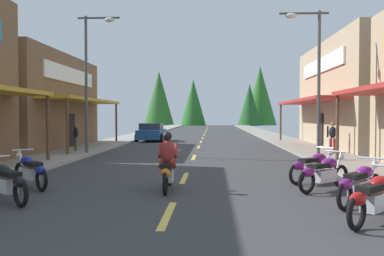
# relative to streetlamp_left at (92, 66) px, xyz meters

# --- Properties ---
(ground) EXTENTS (10.13, 99.40, 0.10)m
(ground) POSITION_rel_streetlamp_left_xyz_m (5.17, 14.84, -4.51)
(ground) COLOR #38383A
(sidewalk_left) EXTENTS (2.63, 99.40, 0.12)m
(sidewalk_left) POSITION_rel_streetlamp_left_xyz_m (-1.21, 14.84, -4.40)
(sidewalk_left) COLOR #9E9991
(sidewalk_left) RESTS_ON ground
(sidewalk_right) EXTENTS (2.63, 99.40, 0.12)m
(sidewalk_right) POSITION_rel_streetlamp_left_xyz_m (11.55, 14.84, -4.40)
(sidewalk_right) COLOR gray
(sidewalk_right) RESTS_ON ground
(centerline_dashes) EXTENTS (0.16, 72.30, 0.01)m
(centerline_dashes) POSITION_rel_streetlamp_left_xyz_m (5.17, 16.52, -4.46)
(centerline_dashes) COLOR #E0C64C
(centerline_dashes) RESTS_ON ground
(storefront_left_far) EXTENTS (9.77, 11.91, 5.64)m
(storefront_left_far) POSITION_rel_streetlamp_left_xyz_m (-6.48, 4.17, -1.64)
(storefront_left_far) COLOR brown
(storefront_left_far) RESTS_ON ground
(storefront_right_far) EXTENTS (8.25, 13.54, 6.56)m
(storefront_right_far) POSITION_rel_streetlamp_left_xyz_m (16.06, 5.91, -1.18)
(storefront_right_far) COLOR tan
(storefront_right_far) RESTS_ON ground
(streetlamp_left) EXTENTS (2.11, 0.30, 6.97)m
(streetlamp_left) POSITION_rel_streetlamp_left_xyz_m (0.00, 0.00, 0.00)
(streetlamp_left) COLOR #474C51
(streetlamp_left) RESTS_ON ground
(streetlamp_right) EXTENTS (2.11, 0.30, 6.49)m
(streetlamp_right) POSITION_rel_streetlamp_left_xyz_m (10.33, -2.47, -0.26)
(streetlamp_right) COLOR #474C51
(streetlamp_right) RESTS_ON ground
(motorcycle_parked_right_1) EXTENTS (1.55, 1.62, 1.04)m
(motorcycle_parked_right_1) POSITION_rel_streetlamp_left_xyz_m (9.04, -13.17, -3.97)
(motorcycle_parked_right_1) COLOR black
(motorcycle_parked_right_1) RESTS_ON ground
(motorcycle_parked_right_2) EXTENTS (1.53, 1.64, 1.04)m
(motorcycle_parked_right_2) POSITION_rel_streetlamp_left_xyz_m (9.30, -11.61, -3.97)
(motorcycle_parked_right_2) COLOR black
(motorcycle_parked_right_2) RESTS_ON ground
(motorcycle_parked_right_3) EXTENTS (1.69, 1.47, 1.04)m
(motorcycle_parked_right_3) POSITION_rel_streetlamp_left_xyz_m (8.99, -9.79, -3.97)
(motorcycle_parked_right_3) COLOR black
(motorcycle_parked_right_3) RESTS_ON ground
(motorcycle_parked_right_4) EXTENTS (1.76, 1.38, 1.04)m
(motorcycle_parked_right_4) POSITION_rel_streetlamp_left_xyz_m (9.04, -8.43, -3.97)
(motorcycle_parked_right_4) COLOR black
(motorcycle_parked_right_4) RESTS_ON ground
(motorcycle_parked_left_2) EXTENTS (1.68, 1.48, 1.04)m
(motorcycle_parked_left_2) POSITION_rel_streetlamp_left_xyz_m (1.38, -11.67, -3.97)
(motorcycle_parked_left_2) COLOR black
(motorcycle_parked_left_2) RESTS_ON ground
(motorcycle_parked_left_3) EXTENTS (1.60, 1.57, 1.04)m
(motorcycle_parked_left_3) POSITION_rel_streetlamp_left_xyz_m (1.09, -9.74, -3.97)
(motorcycle_parked_left_3) COLOR black
(motorcycle_parked_left_3) RESTS_ON ground
(rider_cruising_lead) EXTENTS (0.60, 2.14, 1.57)m
(rider_cruising_lead) POSITION_rel_streetlamp_left_xyz_m (4.87, -9.91, -3.81)
(rider_cruising_lead) COLOR black
(rider_cruising_lead) RESTS_ON ground
(pedestrian_by_shop) EXTENTS (0.37, 0.54, 1.54)m
(pedestrian_by_shop) POSITION_rel_streetlamp_left_xyz_m (-1.30, 1.40, -3.58)
(pedestrian_by_shop) COLOR #3F593F
(pedestrian_by_shop) RESTS_ON ground
(pedestrian_browsing) EXTENTS (0.52, 0.40, 1.68)m
(pedestrian_browsing) POSITION_rel_streetlamp_left_xyz_m (12.09, 0.57, -3.49)
(pedestrian_browsing) COLOR maroon
(pedestrian_browsing) RESTS_ON ground
(parked_car_curbside) EXTENTS (2.07, 4.31, 1.40)m
(parked_car_curbside) POSITION_rel_streetlamp_left_xyz_m (1.30, 11.70, -3.78)
(parked_car_curbside) COLOR #1E4C8C
(parked_car_curbside) RESTS_ON ground
(treeline_backdrop) EXTENTS (27.97, 12.05, 12.25)m
(treeline_backdrop) POSITION_rel_streetlamp_left_xyz_m (6.31, 67.33, 1.05)
(treeline_backdrop) COLOR #205223
(treeline_backdrop) RESTS_ON ground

